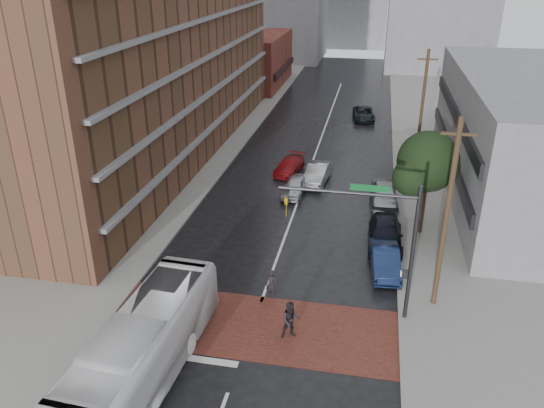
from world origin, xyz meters
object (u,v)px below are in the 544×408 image
(pedestrian_b, at_px, (291,320))
(car_travel_a, at_px, (295,186))
(car_parked_near, at_px, (385,260))
(suv_travel, at_px, (364,114))
(car_parked_mid, at_px, (385,234))
(pedestrian_a, at_px, (271,285))
(car_parked_far, at_px, (384,195))
(car_travel_b, at_px, (317,174))
(transit_bus, at_px, (140,352))
(car_travel_c, at_px, (289,166))

(pedestrian_b, bearing_deg, car_travel_a, 77.02)
(car_travel_a, relative_size, car_parked_near, 0.90)
(suv_travel, distance_m, car_parked_mid, 29.03)
(pedestrian_a, distance_m, car_parked_near, 7.03)
(car_parked_near, bearing_deg, car_travel_a, 118.69)
(car_parked_near, xyz_separation_m, car_parked_far, (-0.10, 9.11, 0.10))
(suv_travel, bearing_deg, car_parked_mid, -91.91)
(pedestrian_a, xyz_separation_m, car_parked_near, (5.84, 3.92, -0.12))
(car_parked_far, bearing_deg, car_travel_b, 144.01)
(car_parked_near, xyz_separation_m, car_parked_mid, (0.00, 3.11, 0.02))
(car_parked_near, bearing_deg, suv_travel, 88.74)
(car_travel_b, relative_size, car_parked_mid, 0.90)
(transit_bus, xyz_separation_m, car_parked_far, (9.85, 20.06, -0.78))
(transit_bus, distance_m, car_travel_a, 21.11)
(car_parked_mid, distance_m, car_parked_far, 6.00)
(pedestrian_b, bearing_deg, car_travel_c, 78.43)
(pedestrian_a, xyz_separation_m, car_travel_b, (0.47, 16.48, -0.08))
(car_travel_c, bearing_deg, car_travel_b, -24.71)
(car_travel_b, distance_m, car_travel_c, 3.08)
(car_travel_a, bearing_deg, car_parked_mid, -40.60)
(car_parked_far, bearing_deg, car_parked_near, -92.16)
(car_travel_a, bearing_deg, suv_travel, 83.52)
(transit_bus, relative_size, car_travel_b, 2.49)
(car_parked_mid, xyz_separation_m, car_parked_far, (-0.10, 6.00, 0.07))
(car_travel_b, xyz_separation_m, suv_travel, (2.96, 19.48, -0.08))
(suv_travel, relative_size, car_parked_mid, 0.95)
(car_travel_b, bearing_deg, pedestrian_a, -85.11)
(pedestrian_a, xyz_separation_m, suv_travel, (3.43, 35.96, -0.17))
(car_travel_b, distance_m, suv_travel, 19.71)
(pedestrian_a, distance_m, suv_travel, 36.12)
(pedestrian_b, bearing_deg, suv_travel, 66.01)
(pedestrian_b, height_order, car_parked_far, pedestrian_b)
(transit_bus, relative_size, car_travel_c, 2.70)
(car_parked_mid, bearing_deg, car_parked_far, 89.80)
(transit_bus, distance_m, car_parked_mid, 17.25)
(car_travel_b, distance_m, car_parked_near, 13.66)
(car_travel_a, bearing_deg, car_travel_b, 67.41)
(car_travel_a, height_order, car_travel_c, car_travel_a)
(pedestrian_a, distance_m, car_parked_mid, 9.14)
(suv_travel, height_order, car_parked_mid, car_parked_mid)
(car_travel_a, distance_m, car_parked_near, 11.96)
(transit_bus, xyz_separation_m, pedestrian_b, (5.62, 4.13, -0.64))
(pedestrian_a, distance_m, car_travel_a, 13.84)
(car_parked_mid, bearing_deg, car_travel_b, 118.44)
(transit_bus, bearing_deg, suv_travel, 83.20)
(car_travel_c, bearing_deg, pedestrian_a, -73.75)
(transit_bus, height_order, car_parked_mid, transit_bus)
(car_travel_b, bearing_deg, car_parked_mid, -53.87)
(pedestrian_a, bearing_deg, pedestrian_b, -51.60)
(transit_bus, relative_size, pedestrian_b, 5.97)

